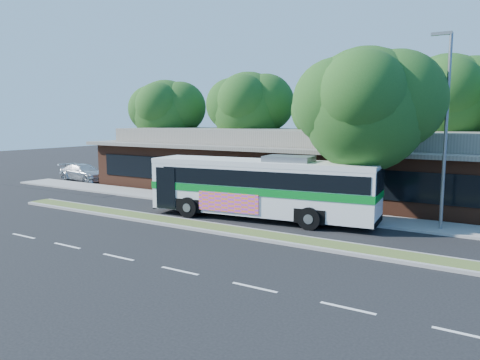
{
  "coord_description": "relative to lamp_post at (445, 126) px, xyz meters",
  "views": [
    {
      "loc": [
        13.09,
        -17.06,
        5.23
      ],
      "look_at": [
        0.02,
        3.62,
        2.0
      ],
      "focal_mm": 35.0,
      "sensor_mm": 36.0,
      "label": 1
    }
  ],
  "objects": [
    {
      "name": "lamp_post",
      "position": [
        0.0,
        0.0,
        0.0
      ],
      "size": [
        0.93,
        0.18,
        9.07
      ],
      "color": "slate",
      "rests_on": "ground"
    },
    {
      "name": "parking_lot",
      "position": [
        -27.56,
        4.0,
        -4.9
      ],
      "size": [
        14.0,
        12.0,
        0.01
      ],
      "primitive_type": "cube",
      "color": "black",
      "rests_on": "ground"
    },
    {
      "name": "sidewalk",
      "position": [
        -9.56,
        0.4,
        -4.84
      ],
      "size": [
        44.0,
        2.6,
        0.12
      ],
      "primitive_type": "cube",
      "color": "gray",
      "rests_on": "ground"
    },
    {
      "name": "tree_bg_a",
      "position": [
        -24.15,
        9.14,
        0.97
      ],
      "size": [
        6.47,
        5.8,
        8.63
      ],
      "color": "black",
      "rests_on": "ground"
    },
    {
      "name": "ground",
      "position": [
        -9.56,
        -6.0,
        -4.9
      ],
      "size": [
        120.0,
        120.0,
        0.0
      ],
      "primitive_type": "plane",
      "color": "black",
      "rests_on": "ground"
    },
    {
      "name": "median_strip",
      "position": [
        -9.56,
        -5.4,
        -4.83
      ],
      "size": [
        26.0,
        1.1,
        0.15
      ],
      "primitive_type": "cube",
      "color": "#405323",
      "rests_on": "ground"
    },
    {
      "name": "transit_bus",
      "position": [
        -8.3,
        -2.19,
        -3.03
      ],
      "size": [
        12.19,
        4.05,
        3.36
      ],
      "rotation": [
        0.0,
        0.0,
        0.12
      ],
      "color": "silver",
      "rests_on": "ground"
    },
    {
      "name": "tree_bg_b",
      "position": [
        -16.13,
        10.14,
        1.24
      ],
      "size": [
        6.69,
        6.0,
        9.0
      ],
      "color": "black",
      "rests_on": "ground"
    },
    {
      "name": "plaza_building",
      "position": [
        -9.56,
        6.99,
        -2.77
      ],
      "size": [
        33.2,
        11.2,
        4.45
      ],
      "color": "#4F2718",
      "rests_on": "ground"
    },
    {
      "name": "sidewalk_tree",
      "position": [
        -3.13,
        -0.35,
        0.88
      ],
      "size": [
        6.73,
        6.03,
        8.65
      ],
      "color": "black",
      "rests_on": "ground"
    },
    {
      "name": "tree_bg_d",
      "position": [
        -1.12,
        10.15,
        1.52
      ],
      "size": [
        6.91,
        6.2,
        9.37
      ],
      "color": "black",
      "rests_on": "ground"
    },
    {
      "name": "tree_bg_c",
      "position": [
        -8.16,
        9.13,
        0.69
      ],
      "size": [
        6.24,
        5.6,
        8.26
      ],
      "color": "black",
      "rests_on": "ground"
    },
    {
      "name": "sedan",
      "position": [
        -28.56,
        2.97,
        -4.2
      ],
      "size": [
        4.97,
        2.23,
        1.42
      ],
      "primitive_type": "imported",
      "rotation": [
        0.0,
        0.0,
        1.52
      ],
      "color": "#B3B6BA",
      "rests_on": "ground"
    }
  ]
}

